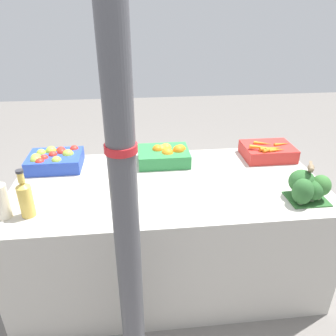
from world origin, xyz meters
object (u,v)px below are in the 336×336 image
(juice_bottle_cloudy, at_px, (1,199))
(juice_bottle_golden, at_px, (25,198))
(carrot_crate, at_px, (268,151))
(broccoli_pile, at_px, (308,187))
(support_pole, at_px, (123,177))
(apple_crate, at_px, (54,160))
(sparrow_bird, at_px, (311,168))
(orange_crate, at_px, (164,155))

(juice_bottle_cloudy, xyz_separation_m, juice_bottle_golden, (0.12, 0.00, -0.00))
(juice_bottle_cloudy, height_order, juice_bottle_golden, juice_bottle_golden)
(carrot_crate, xyz_separation_m, juice_bottle_golden, (-1.54, -0.57, 0.06))
(broccoli_pile, relative_size, juice_bottle_golden, 0.87)
(support_pole, distance_m, apple_crate, 1.19)
(juice_bottle_cloudy, relative_size, sparrow_bird, 2.10)
(support_pole, distance_m, juice_bottle_cloudy, 0.85)
(juice_bottle_cloudy, xyz_separation_m, sparrow_bird, (1.67, 0.00, 0.08))
(apple_crate, height_order, sparrow_bird, sparrow_bird)
(apple_crate, height_order, carrot_crate, carrot_crate)
(orange_crate, xyz_separation_m, sparrow_bird, (0.76, -0.57, 0.14))
(support_pole, height_order, carrot_crate, support_pole)
(apple_crate, relative_size, broccoli_pile, 1.51)
(carrot_crate, distance_m, broccoli_pile, 0.59)
(apple_crate, bearing_deg, juice_bottle_cloudy, -104.70)
(broccoli_pile, relative_size, sparrow_bird, 1.85)
(juice_bottle_golden, bearing_deg, support_pole, -39.62)
(support_pole, distance_m, sparrow_bird, 1.13)
(support_pole, bearing_deg, juice_bottle_cloudy, 146.13)
(carrot_crate, bearing_deg, support_pole, -135.12)
(carrot_crate, bearing_deg, sparrow_bird, -89.53)
(orange_crate, distance_m, juice_bottle_golden, 0.97)
(support_pole, height_order, sparrow_bird, support_pole)
(apple_crate, height_order, juice_bottle_golden, juice_bottle_golden)
(support_pole, height_order, broccoli_pile, support_pole)
(broccoli_pile, height_order, sparrow_bird, sparrow_bird)
(carrot_crate, height_order, juice_bottle_cloudy, juice_bottle_cloudy)
(support_pole, relative_size, sparrow_bird, 18.76)
(apple_crate, distance_m, carrot_crate, 1.51)
(juice_bottle_cloudy, relative_size, juice_bottle_golden, 0.99)
(broccoli_pile, bearing_deg, orange_crate, 141.96)
(support_pole, bearing_deg, apple_crate, 116.41)
(carrot_crate, height_order, sparrow_bird, sparrow_bird)
(apple_crate, xyz_separation_m, sparrow_bird, (1.52, -0.57, 0.14))
(orange_crate, height_order, juice_bottle_cloudy, juice_bottle_cloudy)
(orange_crate, relative_size, carrot_crate, 1.00)
(juice_bottle_golden, xyz_separation_m, sparrow_bird, (1.54, 0.00, 0.09))
(support_pole, relative_size, carrot_crate, 6.74)
(orange_crate, relative_size, sparrow_bird, 2.78)
(apple_crate, relative_size, orange_crate, 1.00)
(juice_bottle_cloudy, bearing_deg, juice_bottle_golden, 0.00)
(sparrow_bird, bearing_deg, broccoli_pile, 6.92)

